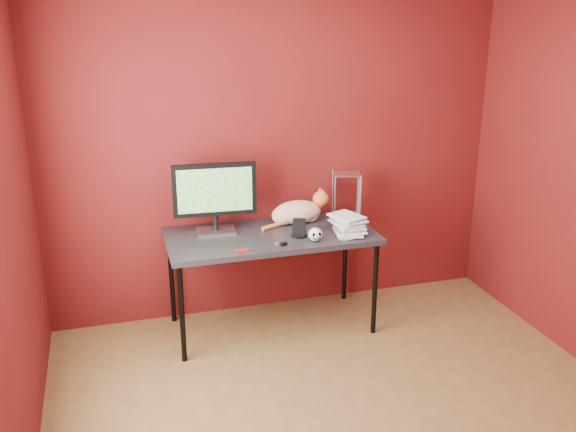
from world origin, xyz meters
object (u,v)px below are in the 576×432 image
object	(u,v)px
cat	(298,212)
book_stack	(339,134)
desk	(271,240)
speaker	(299,229)
skull_mug	(315,234)
monitor	(215,195)

from	to	relation	value
cat	book_stack	size ratio (longest dim) A/B	0.38
desk	speaker	world-z (taller)	speaker
cat	speaker	distance (m)	0.29
desk	book_stack	distance (m)	0.91
speaker	cat	bearing A→B (deg)	96.51
desk	cat	size ratio (longest dim) A/B	2.73
book_stack	skull_mug	bearing A→B (deg)	-155.70
cat	book_stack	distance (m)	0.74
desk	speaker	xyz separation A→B (m)	(0.18, -0.11, 0.11)
desk	speaker	distance (m)	0.24
skull_mug	speaker	distance (m)	0.14
cat	skull_mug	size ratio (longest dim) A/B	5.56
desk	speaker	size ratio (longest dim) A/B	12.05
cat	book_stack	bearing A→B (deg)	-59.09
desk	cat	world-z (taller)	cat
desk	skull_mug	size ratio (longest dim) A/B	15.19
speaker	book_stack	xyz separation A→B (m)	(0.27, -0.03, 0.67)
monitor	skull_mug	world-z (taller)	monitor
monitor	cat	size ratio (longest dim) A/B	1.08
monitor	speaker	bearing A→B (deg)	-20.17
skull_mug	monitor	bearing A→B (deg)	152.89
monitor	cat	xyz separation A→B (m)	(0.63, 0.03, -0.20)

